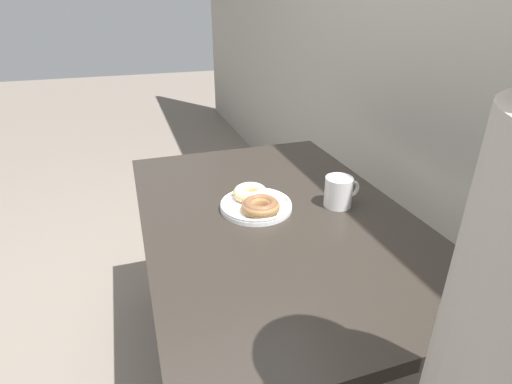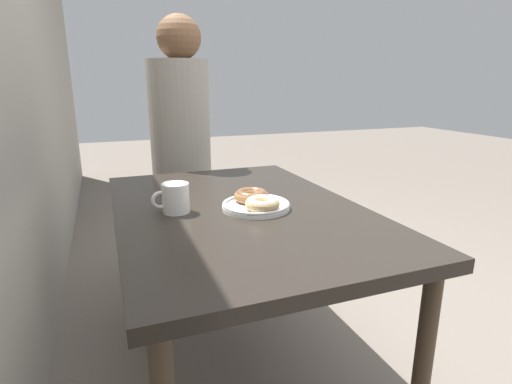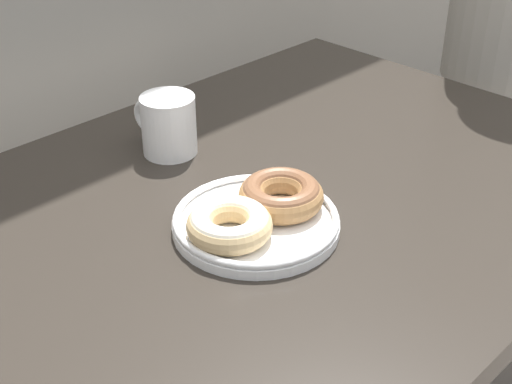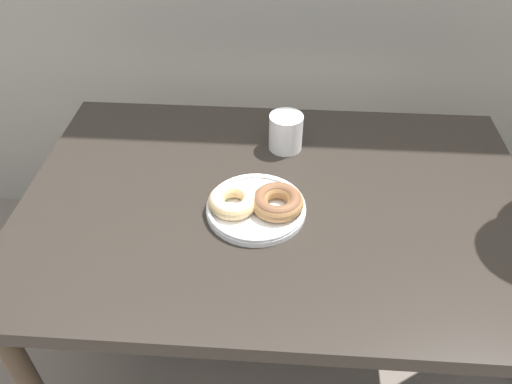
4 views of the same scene
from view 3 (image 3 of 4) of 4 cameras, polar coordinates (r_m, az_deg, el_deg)
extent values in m
cube|color=#28231E|center=(1.06, -0.02, -1.77)|extent=(1.23, 0.82, 0.04)
cylinder|color=#473828|center=(1.79, 4.53, -0.02)|extent=(0.05, 0.05, 0.66)
cylinder|color=white|center=(0.98, 0.00, -2.64)|extent=(0.23, 0.23, 0.01)
torus|color=white|center=(0.98, 0.00, -2.06)|extent=(0.23, 0.23, 0.01)
torus|color=#9E7042|center=(1.00, 2.04, -0.30)|extent=(0.15, 0.15, 0.04)
torus|color=brown|center=(1.00, 2.04, 0.03)|extent=(0.14, 0.14, 0.03)
torus|color=#D6B27A|center=(0.94, -2.13, -2.67)|extent=(0.15, 0.15, 0.04)
torus|color=silver|center=(0.93, -2.14, -2.34)|extent=(0.14, 0.14, 0.03)
cylinder|color=white|center=(1.17, -6.99, 5.33)|extent=(0.09, 0.09, 0.10)
cylinder|color=#382114|center=(1.15, -7.12, 7.28)|extent=(0.07, 0.07, 0.00)
torus|color=white|center=(1.20, -8.68, 5.99)|extent=(0.02, 0.06, 0.06)
cube|color=#232838|center=(1.92, 18.68, 0.36)|extent=(0.28, 0.20, 0.64)
camera|label=1|loc=(1.67, 42.42, 26.33)|focal=28.00mm
camera|label=2|loc=(1.22, -75.16, 1.31)|focal=28.00mm
camera|label=4|loc=(0.73, 81.09, 27.58)|focal=35.00mm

